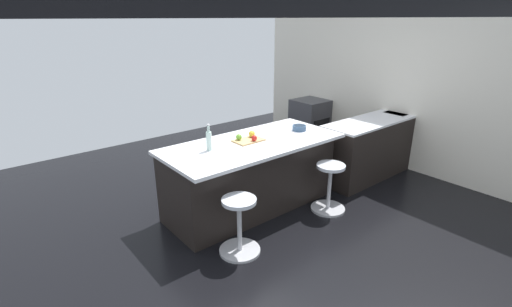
# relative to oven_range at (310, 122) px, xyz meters

# --- Properties ---
(ground_plane) EXTENTS (7.67, 7.67, 0.00)m
(ground_plane) POSITION_rel_oven_range_xyz_m (2.60, 1.54, -0.43)
(ground_plane) COLOR black
(interior_partition_left) EXTENTS (0.12, 5.83, 2.63)m
(interior_partition_left) POSITION_rel_oven_range_xyz_m (-0.35, 1.54, 0.88)
(interior_partition_left) COLOR silver
(interior_partition_left) RESTS_ON ground_plane
(sink_cabinet) EXTENTS (2.59, 0.60, 1.18)m
(sink_cabinet) POSITION_rel_oven_range_xyz_m (-0.00, 1.65, 0.02)
(sink_cabinet) COLOR black
(sink_cabinet) RESTS_ON ground_plane
(oven_range) EXTENTS (0.60, 0.61, 0.87)m
(oven_range) POSITION_rel_oven_range_xyz_m (0.00, 0.00, 0.00)
(oven_range) COLOR #38383D
(oven_range) RESTS_ON ground_plane
(kitchen_island) EXTENTS (2.27, 1.04, 0.91)m
(kitchen_island) POSITION_rel_oven_range_xyz_m (2.50, 1.29, 0.03)
(kitchen_island) COLOR black
(kitchen_island) RESTS_ON ground_plane
(stool_by_window) EXTENTS (0.44, 0.44, 0.63)m
(stool_by_window) POSITION_rel_oven_range_xyz_m (1.78, 1.99, -0.14)
(stool_by_window) COLOR #B7B7BC
(stool_by_window) RESTS_ON ground_plane
(stool_middle) EXTENTS (0.44, 0.44, 0.63)m
(stool_middle) POSITION_rel_oven_range_xyz_m (3.22, 1.99, -0.14)
(stool_middle) COLOR #B7B7BC
(stool_middle) RESTS_ON ground_plane
(cutting_board) EXTENTS (0.36, 0.24, 0.02)m
(cutting_board) POSITION_rel_oven_range_xyz_m (2.53, 1.28, 0.49)
(cutting_board) COLOR tan
(cutting_board) RESTS_ON kitchen_island
(apple_green) EXTENTS (0.07, 0.07, 0.07)m
(apple_green) POSITION_rel_oven_range_xyz_m (2.63, 1.21, 0.54)
(apple_green) COLOR #609E2D
(apple_green) RESTS_ON cutting_board
(apple_yellow) EXTENTS (0.08, 0.08, 0.08)m
(apple_yellow) POSITION_rel_oven_range_xyz_m (2.43, 1.22, 0.54)
(apple_yellow) COLOR gold
(apple_yellow) RESTS_ON cutting_board
(apple_red) EXTENTS (0.07, 0.07, 0.07)m
(apple_red) POSITION_rel_oven_range_xyz_m (2.51, 1.36, 0.54)
(apple_red) COLOR red
(apple_red) RESTS_ON cutting_board
(water_bottle) EXTENTS (0.06, 0.06, 0.31)m
(water_bottle) POSITION_rel_oven_range_xyz_m (3.08, 1.25, 0.60)
(water_bottle) COLOR silver
(water_bottle) RESTS_ON kitchen_island
(fruit_bowl) EXTENTS (0.18, 0.18, 0.07)m
(fruit_bowl) POSITION_rel_oven_range_xyz_m (1.71, 1.35, 0.52)
(fruit_bowl) COLOR #334C6B
(fruit_bowl) RESTS_ON kitchen_island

